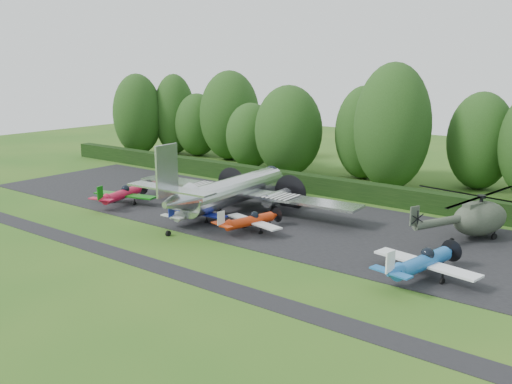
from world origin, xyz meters
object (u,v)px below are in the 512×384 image
Objects in this scene: light_plane_blue at (422,263)px; light_plane_orange at (250,221)px; helicopter at (480,215)px; transport_plane at (232,190)px; light_plane_red at (122,194)px; light_plane_white at (195,212)px.

light_plane_orange is at bearing 164.23° from light_plane_blue.
transport_plane is at bearing 171.67° from helicopter.
light_plane_blue is (32.29, -1.04, 0.09)m from light_plane_red.
light_plane_red is at bearing 169.23° from light_plane_orange.
transport_plane reaches higher than light_plane_blue.
light_plane_white is 5.92m from light_plane_orange.
transport_plane reaches higher than light_plane_orange.
light_plane_red reaches higher than light_plane_white.
transport_plane is 22.14m from light_plane_blue.
light_plane_blue reaches higher than light_plane_orange.
light_plane_white is (-0.51, -4.70, -1.26)m from transport_plane.
helicopter reaches higher than light_plane_blue.
light_plane_orange is 19.15m from helicopter.
transport_plane is 3.86× the size of light_plane_white.
light_plane_blue is at bearing -18.26° from light_plane_orange.
transport_plane is at bearing 155.08° from light_plane_blue.
transport_plane is 11.88m from light_plane_red.
light_plane_red is 32.30m from light_plane_blue.
light_plane_white is at bearing 173.50° from light_plane_orange.
transport_plane is 6.85m from light_plane_orange.
helicopter is (32.46, 10.72, 0.86)m from light_plane_red.
light_plane_orange is (5.38, -4.06, -1.25)m from transport_plane.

